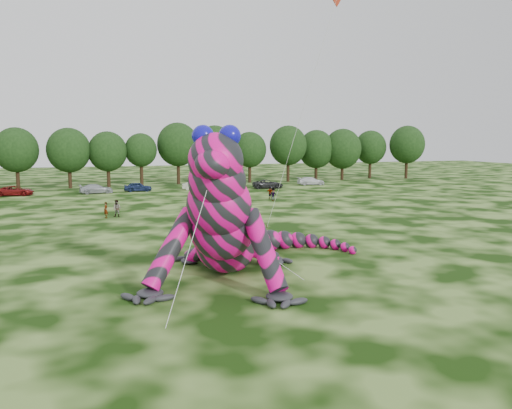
{
  "coord_description": "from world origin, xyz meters",
  "views": [
    {
      "loc": [
        -6.91,
        -26.99,
        7.75
      ],
      "look_at": [
        2.02,
        -0.06,
        4.0
      ],
      "focal_mm": 35.0,
      "sensor_mm": 36.0,
      "label": 1
    }
  ],
  "objects_px": {
    "tree_17": "(407,152)",
    "car_5": "(195,186)",
    "tree_11": "(215,154)",
    "spectator_1": "(117,208)",
    "tree_14": "(316,155)",
    "car_7": "(311,181)",
    "car_6": "(268,184)",
    "tree_12": "(250,157)",
    "spectator_2": "(273,195)",
    "spectator_3": "(270,193)",
    "spectator_0": "(106,210)",
    "inflatable_gecko": "(228,199)",
    "tree_6": "(17,159)",
    "car_2": "(15,191)",
    "tree_7": "(69,158)",
    "car_4": "(138,187)",
    "tree_9": "(141,160)",
    "tree_13": "(288,154)",
    "tree_16": "(370,154)",
    "flying_kite": "(331,18)",
    "tree_10": "(178,153)",
    "tree_15": "(342,154)",
    "car_3": "(96,189)",
    "spectator_5": "(189,215)",
    "tree_8": "(108,159)"
  },
  "relations": [
    {
      "from": "tree_17",
      "to": "car_5",
      "type": "distance_m",
      "value": 44.93
    },
    {
      "from": "tree_11",
      "to": "spectator_1",
      "type": "bearing_deg",
      "value": -118.23
    },
    {
      "from": "tree_14",
      "to": "car_7",
      "type": "distance_m",
      "value": 11.14
    },
    {
      "from": "car_6",
      "to": "tree_12",
      "type": "bearing_deg",
      "value": 4.44
    },
    {
      "from": "spectator_2",
      "to": "spectator_3",
      "type": "bearing_deg",
      "value": 91.56
    },
    {
      "from": "spectator_0",
      "to": "spectator_2",
      "type": "xyz_separation_m",
      "value": [
        20.37,
        7.64,
        0.0
      ]
    },
    {
      "from": "tree_17",
      "to": "spectator_0",
      "type": "xyz_separation_m",
      "value": [
        -57.62,
        -33.05,
        -4.36
      ]
    },
    {
      "from": "inflatable_gecko",
      "to": "tree_6",
      "type": "distance_m",
      "value": 58.64
    },
    {
      "from": "car_2",
      "to": "spectator_1",
      "type": "bearing_deg",
      "value": -145.58
    },
    {
      "from": "tree_7",
      "to": "car_4",
      "type": "height_order",
      "value": "tree_7"
    },
    {
      "from": "tree_17",
      "to": "tree_6",
      "type": "bearing_deg",
      "value": 179.98
    },
    {
      "from": "car_5",
      "to": "tree_9",
      "type": "bearing_deg",
      "value": 47.83
    },
    {
      "from": "car_7",
      "to": "spectator_0",
      "type": "relative_size",
      "value": 2.91
    },
    {
      "from": "tree_7",
      "to": "tree_13",
      "type": "relative_size",
      "value": 0.94
    },
    {
      "from": "tree_16",
      "to": "tree_17",
      "type": "bearing_deg",
      "value": -22.63
    },
    {
      "from": "tree_13",
      "to": "spectator_3",
      "type": "xyz_separation_m",
      "value": [
        -12.26,
        -24.21,
        -4.24
      ]
    },
    {
      "from": "tree_6",
      "to": "spectator_1",
      "type": "xyz_separation_m",
      "value": [
        12.97,
        -32.71,
        -3.89
      ]
    },
    {
      "from": "flying_kite",
      "to": "tree_10",
      "type": "height_order",
      "value": "flying_kite"
    },
    {
      "from": "tree_15",
      "to": "tree_11",
      "type": "bearing_deg",
      "value": 179.02
    },
    {
      "from": "inflatable_gecko",
      "to": "car_5",
      "type": "relative_size",
      "value": 4.35
    },
    {
      "from": "tree_14",
      "to": "car_5",
      "type": "height_order",
      "value": "tree_14"
    },
    {
      "from": "spectator_2",
      "to": "flying_kite",
      "type": "bearing_deg",
      "value": -91.26
    },
    {
      "from": "tree_16",
      "to": "tree_14",
      "type": "bearing_deg",
      "value": -176.9
    },
    {
      "from": "tree_7",
      "to": "car_7",
      "type": "relative_size",
      "value": 2.05
    },
    {
      "from": "tree_13",
      "to": "car_6",
      "type": "relative_size",
      "value": 2.08
    },
    {
      "from": "tree_13",
      "to": "inflatable_gecko",
      "type": "bearing_deg",
      "value": -115.24
    },
    {
      "from": "car_3",
      "to": "spectator_1",
      "type": "bearing_deg",
      "value": 178.59
    },
    {
      "from": "tree_13",
      "to": "car_4",
      "type": "xyz_separation_m",
      "value": [
        -27.51,
        -8.92,
        -4.38
      ]
    },
    {
      "from": "spectator_5",
      "to": "tree_10",
      "type": "bearing_deg",
      "value": 102.49
    },
    {
      "from": "car_2",
      "to": "car_6",
      "type": "relative_size",
      "value": 0.99
    },
    {
      "from": "tree_8",
      "to": "spectator_3",
      "type": "bearing_deg",
      "value": -51.58
    },
    {
      "from": "tree_17",
      "to": "spectator_3",
      "type": "distance_m",
      "value": 44.24
    },
    {
      "from": "tree_8",
      "to": "car_5",
      "type": "relative_size",
      "value": 2.3
    },
    {
      "from": "tree_10",
      "to": "tree_13",
      "type": "distance_m",
      "value": 19.79
    },
    {
      "from": "tree_9",
      "to": "spectator_3",
      "type": "relative_size",
      "value": 5.25
    },
    {
      "from": "tree_16",
      "to": "tree_17",
      "type": "distance_m",
      "value": 7.06
    },
    {
      "from": "tree_14",
      "to": "tree_16",
      "type": "distance_m",
      "value": 12.01
    },
    {
      "from": "flying_kite",
      "to": "tree_13",
      "type": "height_order",
      "value": "flying_kite"
    },
    {
      "from": "tree_16",
      "to": "spectator_2",
      "type": "distance_m",
      "value": 41.86
    },
    {
      "from": "flying_kite",
      "to": "car_7",
      "type": "xyz_separation_m",
      "value": [
        17.07,
        40.38,
        -16.35
      ]
    },
    {
      "from": "tree_8",
      "to": "spectator_5",
      "type": "height_order",
      "value": "tree_8"
    },
    {
      "from": "tree_17",
      "to": "spectator_3",
      "type": "height_order",
      "value": "tree_17"
    },
    {
      "from": "tree_11",
      "to": "car_5",
      "type": "height_order",
      "value": "tree_11"
    },
    {
      "from": "car_2",
      "to": "car_5",
      "type": "bearing_deg",
      "value": -82.74
    },
    {
      "from": "inflatable_gecko",
      "to": "tree_16",
      "type": "distance_m",
      "value": 73.64
    },
    {
      "from": "tree_8",
      "to": "car_3",
      "type": "relative_size",
      "value": 1.94
    },
    {
      "from": "spectator_0",
      "to": "car_4",
      "type": "bearing_deg",
      "value": 146.42
    },
    {
      "from": "tree_9",
      "to": "tree_6",
      "type": "bearing_deg",
      "value": -177.97
    },
    {
      "from": "car_3",
      "to": "spectator_3",
      "type": "distance_m",
      "value": 25.53
    },
    {
      "from": "car_5",
      "to": "car_6",
      "type": "height_order",
      "value": "car_6"
    }
  ]
}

